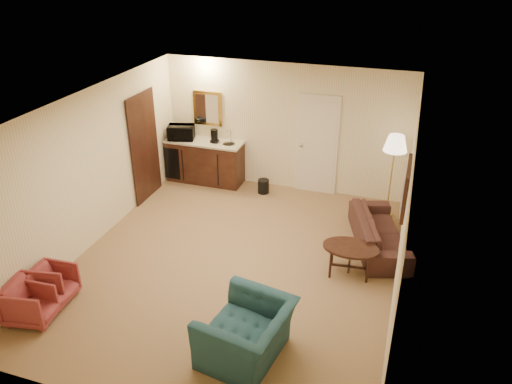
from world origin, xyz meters
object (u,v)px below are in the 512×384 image
coffee_table (350,260)px  microwave (181,131)px  rose_chair_near (52,284)px  coffee_maker (214,136)px  sofa (380,227)px  rose_chair_far (32,299)px  floor_lamp (391,176)px  wetbar_cabinet (205,161)px  waste_bin (263,186)px  teal_armchair (246,325)px

coffee_table → microwave: 4.69m
rose_chair_near → coffee_maker: 4.51m
sofa → coffee_maker: coffee_maker is taller
rose_chair_far → coffee_table: (3.95, 2.36, -0.07)m
sofa → floor_lamp: 1.23m
sofa → rose_chair_far: (-4.30, -3.31, -0.05)m
wetbar_cabinet → waste_bin: size_ratio=5.68×
coffee_maker → sofa: bearing=-19.3°
sofa → waste_bin: (-2.45, 1.31, -0.22)m
wetbar_cabinet → floor_lamp: 3.88m
teal_armchair → coffee_table: teal_armchair is taller
floor_lamp → waste_bin: floor_lamp is taller
microwave → sofa: bearing=-34.1°
wetbar_cabinet → sofa: 4.08m
wetbar_cabinet → coffee_table: size_ratio=1.90×
rose_chair_far → microwave: 4.80m
coffee_table → waste_bin: 3.09m
coffee_table → microwave: size_ratio=1.60×
teal_armchair → coffee_maker: (-2.26, 4.54, 0.58)m
waste_bin → microwave: size_ratio=0.54×
sofa → rose_chair_near: bearing=106.9°
rose_chair_near → wetbar_cabinet: bearing=-9.3°
wetbar_cabinet → coffee_maker: 0.65m
rose_chair_near → coffee_maker: size_ratio=2.06×
teal_armchair → waste_bin: 4.55m
microwave → coffee_maker: microwave is taller
rose_chair_near → microwave: (0.00, 4.34, 0.81)m
wetbar_cabinet → teal_armchair: 5.19m
sofa → waste_bin: 2.79m
rose_chair_near → waste_bin: (1.85, 4.23, -0.15)m
rose_chair_near → rose_chair_far: rose_chair_far is taller
sofa → rose_chair_far: 5.43m
wetbar_cabinet → rose_chair_near: wetbar_cabinet is taller
rose_chair_far → teal_armchair: bearing=-95.4°
teal_armchair → coffee_maker: size_ratio=3.90×
waste_bin → teal_armchair: bearing=-75.4°
wetbar_cabinet → floor_lamp: bearing=-4.8°
coffee_table → microwave: bearing=149.0°
sofa → microwave: microwave is taller
rose_chair_far → coffee_maker: 4.89m
sofa → rose_chair_near: 5.20m
waste_bin → wetbar_cabinet: bearing=173.4°
teal_armchair → coffee_maker: bearing=-144.0°
floor_lamp → rose_chair_near: bearing=-136.9°
rose_chair_near → coffee_table: 4.41m
coffee_maker → rose_chair_near: bearing=-96.5°
rose_chair_near → rose_chair_far: size_ratio=0.91×
wetbar_cabinet → coffee_table: (3.45, -2.42, -0.21)m
teal_armchair → floor_lamp: size_ratio=0.69×
sofa → coffee_table: 1.02m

